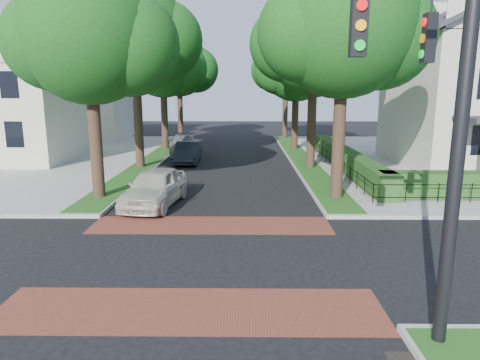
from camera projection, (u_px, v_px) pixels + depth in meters
The scene contains 22 objects.
ground at pixel (203, 257), 13.03m from camera, with size 120.00×120.00×0.00m, color black.
crosswalk_far at pixel (211, 225), 16.16m from camera, with size 9.00×2.20×0.01m, color brown.
crosswalk_near at pixel (190, 310), 9.90m from camera, with size 9.00×2.20×0.01m, color brown.
storm_drain at pixel (404, 359), 8.09m from camera, with size 0.65×0.45×0.01m, color black.
grass_strip_ne at pixel (300, 157), 31.64m from camera, with size 1.60×29.80×0.02m, color #1D4513.
grass_strip_nw at pixel (155, 157), 31.75m from camera, with size 1.60×29.80×0.02m, color #1D4513.
tree_right_near at pixel (345, 29), 18.50m from camera, with size 7.75×6.67×10.66m.
tree_right_mid at pixel (315, 41), 26.27m from camera, with size 8.25×7.09×11.22m.
tree_right_far at pixel (297, 67), 35.27m from camera, with size 7.25×6.23×9.74m.
tree_right_back at pixel (287, 68), 44.01m from camera, with size 7.50×6.45×10.20m.
tree_left_near at pixel (93, 38), 18.68m from camera, with size 7.50×6.45×10.20m.
tree_left_mid at pixel (137, 35), 26.30m from camera, with size 8.00×6.88×11.48m.
tree_left_far at pixel (164, 65), 35.34m from camera, with size 7.00×6.02×9.86m.
tree_left_back at pixel (180, 67), 44.11m from camera, with size 7.75×6.66×10.44m.
hedge_main_road at pixel (345, 158), 27.48m from camera, with size 1.00×18.00×1.20m, color #1B4518.
fence_main_road at pixel (332, 160), 27.52m from camera, with size 0.06×18.00×0.90m, color black, non-canonical shape.
house_left_near at pixel (5, 90), 29.78m from camera, with size 10.00×9.00×10.14m.
house_left_far at pixel (80, 90), 43.48m from camera, with size 10.00×9.00×10.14m.
traffic_signal at pixel (446, 106), 7.70m from camera, with size 2.17×2.00×8.00m.
parked_car_front at pixel (155, 187), 18.79m from camera, with size 1.96×4.87×1.66m, color beige.
parked_car_middle at pixel (188, 153), 29.96m from camera, with size 1.57×4.51×1.49m, color black.
parked_car_rear at pixel (183, 145), 33.93m from camera, with size 2.18×5.35×1.55m, color gray.
Camera 1 is at (1.26, -12.26, 4.98)m, focal length 32.00 mm.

